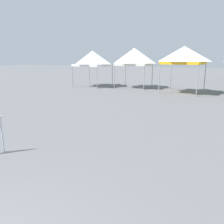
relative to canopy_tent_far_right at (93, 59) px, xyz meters
name	(u,v)px	position (x,y,z in m)	size (l,w,h in m)	color
canopy_tent_far_right	(93,59)	(0.00, 0.00, 0.00)	(2.98, 2.98, 3.28)	#9E9EA3
canopy_tent_right_of_center	(134,57)	(3.85, 0.77, 0.15)	(2.93, 2.93, 3.50)	#9E9EA3
canopy_tent_behind_right	(184,55)	(8.38, -0.56, 0.25)	(3.10, 3.10, 3.51)	#9E9EA3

